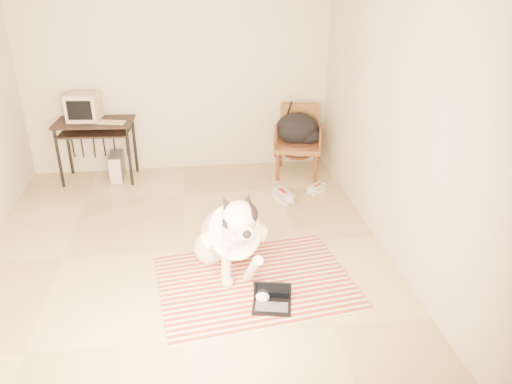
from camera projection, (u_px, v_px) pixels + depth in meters
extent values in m
plane|color=tan|center=(184.00, 250.00, 5.01)|extent=(4.50, 4.50, 0.00)
plane|color=#BAB099|center=(177.00, 70.00, 6.46)|extent=(4.50, 0.00, 4.50)
plane|color=#BAB099|center=(168.00, 254.00, 2.42)|extent=(4.50, 0.00, 4.50)
plane|color=#BAB099|center=(390.00, 112.00, 4.68)|extent=(0.00, 4.50, 4.50)
cube|color=red|center=(272.00, 318.00, 4.04)|extent=(1.71, 0.49, 0.02)
cube|color=#2E622B|center=(263.00, 299.00, 4.27)|extent=(1.71, 0.49, 0.02)
cube|color=#563C83|center=(255.00, 282.00, 4.49)|extent=(1.71, 0.49, 0.02)
cube|color=gold|center=(248.00, 266.00, 4.72)|extent=(1.71, 0.49, 0.02)
cube|color=beige|center=(241.00, 252.00, 4.95)|extent=(1.71, 0.49, 0.02)
sphere|color=silver|center=(210.00, 248.00, 4.74)|extent=(0.32, 0.32, 0.32)
sphere|color=silver|center=(241.00, 243.00, 4.83)|extent=(0.32, 0.32, 0.32)
ellipsoid|color=silver|center=(226.00, 244.00, 4.76)|extent=(0.39, 0.35, 0.32)
ellipsoid|color=silver|center=(230.00, 234.00, 4.51)|extent=(0.51, 0.78, 0.68)
cylinder|color=silver|center=(230.00, 233.00, 4.52)|extent=(0.57, 0.69, 0.62)
sphere|color=silver|center=(236.00, 229.00, 4.27)|extent=(0.27, 0.27, 0.27)
sphere|color=silver|center=(239.00, 218.00, 4.11)|extent=(0.29, 0.29, 0.29)
ellipsoid|color=black|center=(244.00, 215.00, 4.12)|extent=(0.22, 0.25, 0.21)
cylinder|color=silver|center=(244.00, 229.00, 4.02)|extent=(0.15, 0.17, 0.12)
sphere|color=black|center=(247.00, 234.00, 3.95)|extent=(0.07, 0.07, 0.07)
cone|color=black|center=(226.00, 204.00, 4.09)|extent=(0.14, 0.16, 0.18)
cone|color=black|center=(248.00, 200.00, 4.15)|extent=(0.15, 0.16, 0.18)
torus|color=silver|center=(237.00, 225.00, 4.23)|extent=(0.28, 0.18, 0.23)
cylinder|color=silver|center=(226.00, 263.00, 4.36)|extent=(0.11, 0.14, 0.44)
cylinder|color=silver|center=(253.00, 269.00, 4.32)|extent=(0.15, 0.40, 0.44)
sphere|color=silver|center=(227.00, 282.00, 4.42)|extent=(0.11, 0.11, 0.11)
sphere|color=silver|center=(263.00, 297.00, 4.22)|extent=(0.12, 0.12, 0.12)
cone|color=black|center=(217.00, 242.00, 5.05)|extent=(0.28, 0.42, 0.11)
cube|color=black|center=(272.00, 307.00, 4.14)|extent=(0.36, 0.29, 0.02)
cube|color=#464749|center=(272.00, 307.00, 4.13)|extent=(0.29, 0.19, 0.00)
cube|color=black|center=(272.00, 290.00, 4.17)|extent=(0.33, 0.14, 0.21)
cube|color=black|center=(272.00, 291.00, 4.16)|extent=(0.29, 0.12, 0.18)
cube|color=black|center=(94.00, 122.00, 6.31)|extent=(0.99, 0.59, 0.03)
cube|color=black|center=(95.00, 133.00, 6.31)|extent=(0.88, 0.48, 0.02)
cylinder|color=black|center=(59.00, 159.00, 6.25)|extent=(0.04, 0.04, 0.77)
cylinder|color=black|center=(69.00, 147.00, 6.65)|extent=(0.04, 0.04, 0.77)
cylinder|color=black|center=(129.00, 157.00, 6.30)|extent=(0.04, 0.04, 0.77)
cylinder|color=black|center=(135.00, 145.00, 6.70)|extent=(0.04, 0.04, 0.77)
cube|color=tan|center=(84.00, 106.00, 6.28)|extent=(0.42, 0.40, 0.34)
cube|color=black|center=(79.00, 110.00, 6.12)|extent=(0.30, 0.05, 0.24)
cube|color=tan|center=(111.00, 122.00, 6.21)|extent=(0.36, 0.20, 0.02)
cube|color=#464749|center=(117.00, 167.00, 6.56)|extent=(0.16, 0.37, 0.35)
cube|color=#ABABB0|center=(115.00, 172.00, 6.39)|extent=(0.15, 0.01, 0.33)
cube|color=brown|center=(298.00, 146.00, 6.63)|extent=(0.72, 0.70, 0.06)
cylinder|color=#3E1E11|center=(298.00, 143.00, 6.61)|extent=(0.56, 0.56, 0.04)
cube|color=brown|center=(299.00, 120.00, 6.75)|extent=(0.51, 0.16, 0.45)
cylinder|color=#3E1E11|center=(278.00, 167.00, 6.52)|extent=(0.05, 0.05, 0.37)
cylinder|color=#3E1E11|center=(280.00, 154.00, 6.97)|extent=(0.05, 0.05, 0.37)
cylinder|color=#3E1E11|center=(316.00, 169.00, 6.47)|extent=(0.05, 0.05, 0.37)
cylinder|color=#3E1E11|center=(316.00, 155.00, 6.92)|extent=(0.05, 0.05, 0.37)
ellipsoid|color=black|center=(297.00, 128.00, 6.58)|extent=(0.57, 0.47, 0.42)
ellipsoid|color=black|center=(308.00, 136.00, 6.58)|extent=(0.35, 0.29, 0.24)
cube|color=white|center=(283.00, 199.00, 6.05)|extent=(0.23, 0.36, 0.03)
cube|color=#939398|center=(283.00, 195.00, 6.03)|extent=(0.22, 0.35, 0.11)
cube|color=maroon|center=(283.00, 192.00, 6.01)|extent=(0.10, 0.18, 0.02)
cube|color=white|center=(316.00, 191.00, 6.26)|extent=(0.27, 0.25, 0.02)
cube|color=#939398|center=(317.00, 188.00, 6.24)|extent=(0.26, 0.24, 0.08)
cube|color=maroon|center=(317.00, 186.00, 6.23)|extent=(0.13, 0.12, 0.02)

